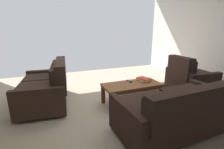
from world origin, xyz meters
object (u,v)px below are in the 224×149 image
loveseat_near (47,87)px  sofa_main (178,111)px  armchair_side (189,79)px  tv_remote (129,81)px  book_stack (144,79)px  coffee_table (132,87)px

loveseat_near → sofa_main: bearing=135.0°
armchair_side → tv_remote: size_ratio=5.55×
book_stack → tv_remote: 0.31m
coffee_table → book_stack: size_ratio=3.41×
coffee_table → book_stack: book_stack is taller
sofa_main → book_stack: (-0.19, -1.19, 0.10)m
book_stack → tv_remote: size_ratio=2.10×
loveseat_near → coffee_table: bearing=159.2°
coffee_table → armchair_side: armchair_side is taller
loveseat_near → coffee_table: (-1.58, 0.60, -0.01)m
sofa_main → coffee_table: (0.13, -1.11, 0.00)m
book_stack → tv_remote: bearing=-12.4°
loveseat_near → book_stack: 1.97m
sofa_main → loveseat_near: loveseat_near is taller
tv_remote → sofa_main: bearing=95.1°
tv_remote → book_stack: bearing=167.6°
loveseat_near → tv_remote: bearing=164.2°
coffee_table → sofa_main: bearing=96.6°
coffee_table → tv_remote: (-0.01, -0.15, 0.08)m
loveseat_near → tv_remote: size_ratio=8.97×
armchair_side → tv_remote: armchair_side is taller
sofa_main → book_stack: size_ratio=5.09×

